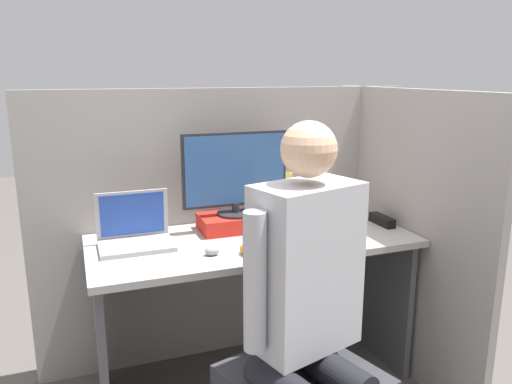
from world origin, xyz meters
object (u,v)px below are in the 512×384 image
carrot_toy (249,253)px  coffee_mug (304,213)px  paper_box (236,222)px  stapler (382,220)px  office_chair (299,345)px  monitor (235,173)px  person (308,299)px  laptop (135,236)px

carrot_toy → coffee_mug: bearing=41.7°
paper_box → stapler: (0.69, -0.18, -0.01)m
carrot_toy → office_chair: size_ratio=0.14×
coffee_mug → office_chair: bearing=-116.4°
office_chair → stapler: bearing=37.1°
monitor → office_chair: monitor is taller
monitor → carrot_toy: monitor is taller
monitor → carrot_toy: (-0.07, -0.38, -0.25)m
monitor → person: 0.88m
carrot_toy → office_chair: 0.41m
laptop → office_chair: office_chair is taller
paper_box → monitor: size_ratio=0.68×
office_chair → person: (-0.04, -0.15, 0.25)m
stapler → person: size_ratio=0.12×
paper_box → carrot_toy: paper_box is taller
stapler → person: person is taller
stapler → coffee_mug: (-0.34, 0.17, 0.02)m
carrot_toy → monitor: bearing=79.8°
office_chair → person: person is taller
monitor → coffee_mug: monitor is taller
laptop → carrot_toy: laptop is taller
paper_box → coffee_mug: (0.35, -0.00, 0.01)m
paper_box → coffee_mug: size_ratio=3.72×
laptop → paper_box: bearing=8.8°
laptop → stapler: 1.17m
laptop → stapler: size_ratio=1.90×
paper_box → office_chair: 0.74m
monitor → stapler: size_ratio=3.07×
monitor → laptop: size_ratio=1.62×
stapler → monitor: bearing=165.6°
monitor → office_chair: bearing=-89.3°
person → coffee_mug: person is taller
carrot_toy → office_chair: office_chair is taller
laptop → coffee_mug: bearing=4.8°
monitor → office_chair: size_ratio=0.51×
laptop → coffee_mug: 0.83m
paper_box → stapler: bearing=-14.2°
paper_box → office_chair: size_ratio=0.35×
monitor → laptop: (-0.47, -0.08, -0.23)m
paper_box → laptop: laptop is taller
office_chair → monitor: bearing=90.7°
carrot_toy → person: person is taller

